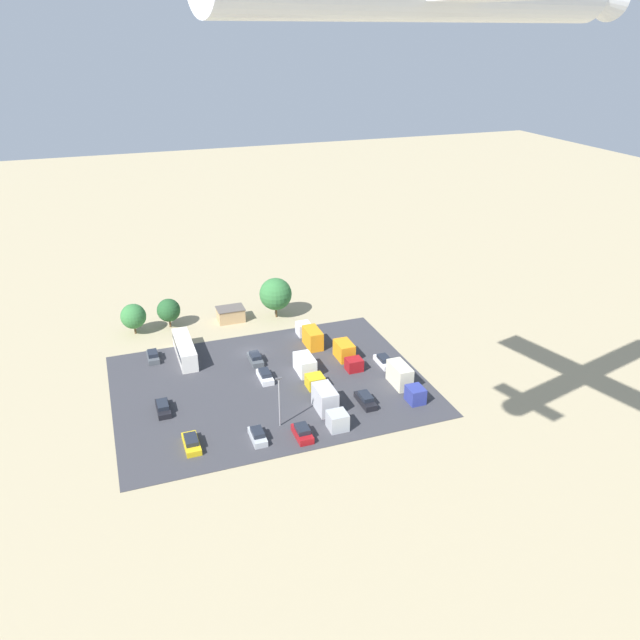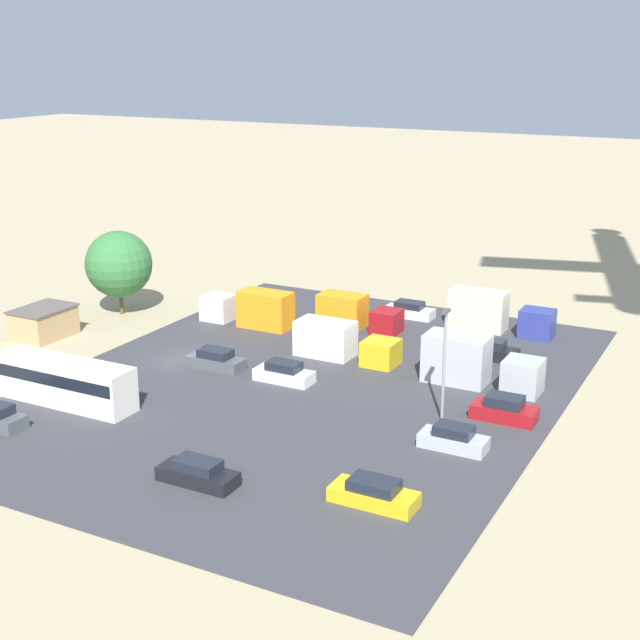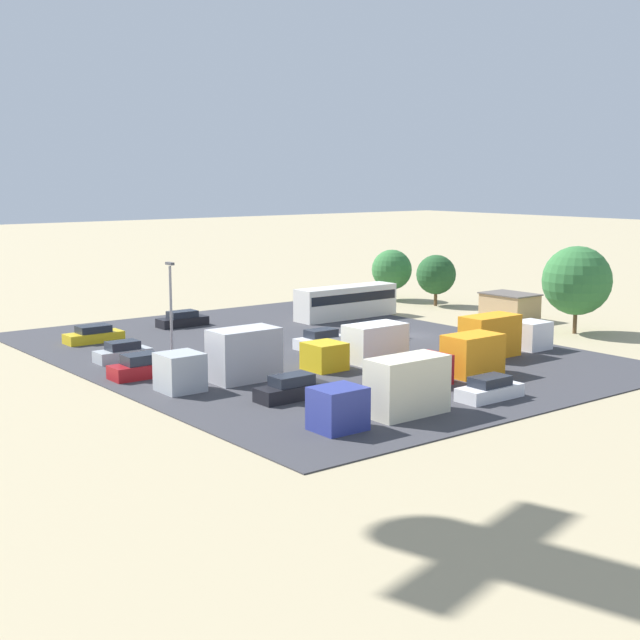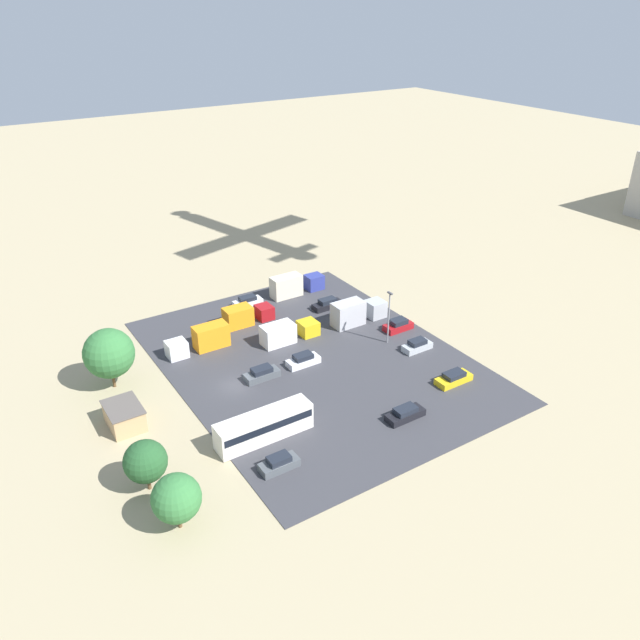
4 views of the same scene
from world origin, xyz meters
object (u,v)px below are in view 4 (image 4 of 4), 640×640
parked_truck_0 (246,315)px  parked_truck_3 (202,340)px  parked_truck_2 (287,332)px  parked_car_5 (405,414)px  parked_car_7 (303,360)px  bus (264,425)px  parked_car_4 (327,304)px  parked_car_1 (417,346)px  parked_car_6 (262,374)px  parked_car_8 (248,301)px  parked_car_2 (279,463)px  parked_truck_4 (294,285)px  parked_truck_1 (356,312)px  parked_car_3 (454,378)px  shed_building (124,416)px  parked_car_0 (398,325)px

parked_truck_0 → parked_truck_3: bearing=-67.3°
parked_truck_0 → parked_truck_2: parked_truck_0 is taller
parked_car_5 → parked_truck_3: parked_truck_3 is taller
parked_car_5 → parked_car_7: size_ratio=1.06×
bus → parked_car_4: bearing=134.4°
parked_car_1 → parked_car_6: size_ratio=0.92×
bus → parked_truck_3: 21.43m
parked_car_8 → bus: bearing=156.2°
parked_car_2 → parked_truck_4: bearing=-32.8°
parked_truck_1 → parked_car_3: bearing=2.5°
parked_car_2 → parked_car_8: parked_car_2 is taller
parked_car_6 → parked_car_7: size_ratio=1.02×
parked_truck_2 → parked_car_5: bearing=5.8°
parked_truck_1 → parked_truck_3: size_ratio=1.00×
parked_car_7 → parked_truck_1: size_ratio=0.51×
parked_truck_0 → shed_building: bearing=-57.0°
parked_car_5 → parked_truck_3: (-26.85, -13.13, 0.87)m
parked_truck_0 → parked_car_1: bearing=39.6°
parked_truck_1 → parked_car_8: bearing=-142.1°
parked_car_6 → parked_car_8: (-19.55, 7.96, -0.04)m
shed_building → parked_car_3: shed_building is taller
parked_car_4 → parked_truck_2: 11.67m
parked_car_6 → parked_car_0: bearing=-88.2°
parked_car_6 → parked_car_1: bearing=-103.7°
parked_car_3 → parked_truck_4: bearing=6.0°
parked_car_3 → parked_car_8: size_ratio=1.07×
parked_car_3 → parked_truck_1: parked_truck_1 is taller
parked_car_6 → parked_truck_4: parked_truck_4 is taller
parked_car_2 → parked_truck_2: bearing=-31.8°
parked_car_3 → parked_truck_3: 33.47m
bus → parked_truck_0: bearing=157.5°
bus → parked_truck_0: 26.89m
bus → parked_truck_0: (-24.84, 10.30, -0.36)m
parked_car_4 → parked_car_5: size_ratio=1.01×
parked_car_4 → parked_car_8: 12.35m
parked_car_6 → parked_truck_4: (-19.05, 16.04, 0.93)m
parked_car_5 → parked_car_8: bearing=-177.2°
parked_car_2 → parked_car_8: (-35.32, 14.40, -0.04)m
parked_car_4 → parked_car_8: (-7.55, -9.77, -0.05)m
bus → parked_car_4: 32.32m
parked_car_0 → parked_truck_2: parked_truck_2 is taller
parked_car_0 → parked_car_2: size_ratio=1.03×
parked_car_6 → parked_truck_2: parked_truck_2 is taller
parked_car_4 → parked_car_5: (28.12, -8.01, -0.05)m
parked_car_1 → parked_truck_1: 11.25m
parked_truck_0 → parked_car_4: bearing=80.1°
parked_car_2 → parked_car_5: bearing=-91.2°
shed_building → parked_car_4: 37.13m
parked_car_4 → parked_car_6: bearing=-55.9°
parked_car_3 → parked_truck_2: size_ratio=0.57×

